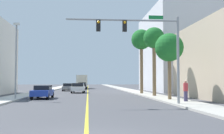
{
  "coord_description": "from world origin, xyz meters",
  "views": [
    {
      "loc": [
        0.06,
        -8.64,
        1.84
      ],
      "look_at": [
        2.54,
        20.34,
        3.29
      ],
      "focal_mm": 44.75,
      "sensor_mm": 36.0,
      "label": 1
    }
  ],
  "objects": [
    {
      "name": "sidewalk_left",
      "position": [
        -7.75,
        42.0,
        0.07
      ],
      "size": [
        2.66,
        168.0,
        0.15
      ],
      "primitive_type": "cube",
      "color": "beige",
      "rests_on": "ground"
    },
    {
      "name": "sidewalk_right",
      "position": [
        7.75,
        42.0,
        0.07
      ],
      "size": [
        2.66,
        168.0,
        0.15
      ],
      "primitive_type": "cube",
      "color": "#B2ADA3",
      "rests_on": "ground"
    },
    {
      "name": "building_right_far",
      "position": [
        17.26,
        41.49,
        7.28
      ],
      "size": [
        12.31,
        19.88,
        14.56
      ],
      "primitive_type": "cube",
      "color": "silver",
      "rests_on": "ground"
    },
    {
      "name": "pedestrian",
      "position": [
        8.15,
        13.99,
        1.02
      ],
      "size": [
        0.38,
        0.38,
        1.74
      ],
      "rotation": [
        0.0,
        0.0,
        0.32
      ],
      "color": "#3F3859",
      "rests_on": "sidewalk_right"
    },
    {
      "name": "palm_mid",
      "position": [
        7.64,
        22.86,
        6.58
      ],
      "size": [
        2.44,
        2.44,
        7.89
      ],
      "color": "brown",
      "rests_on": "sidewalk_right"
    },
    {
      "name": "delivery_truck",
      "position": [
        -1.37,
        59.38,
        1.7
      ],
      "size": [
        2.61,
        7.83,
        3.22
      ],
      "rotation": [
        0.0,
        0.0,
        -0.03
      ],
      "color": "silver",
      "rests_on": "ground"
    },
    {
      "name": "ground",
      "position": [
        0.0,
        42.0,
        0.0
      ],
      "size": [
        192.0,
        192.0,
        0.0
      ],
      "primitive_type": "plane",
      "color": "#47474C"
    },
    {
      "name": "car_white",
      "position": [
        -1.45,
        34.6,
        0.78
      ],
      "size": [
        2.08,
        4.55,
        1.51
      ],
      "rotation": [
        0.0,
        0.0,
        -0.04
      ],
      "color": "white",
      "rests_on": "ground"
    },
    {
      "name": "lane_marking_center",
      "position": [
        0.0,
        42.0,
        0.0
      ],
      "size": [
        0.16,
        144.0,
        0.01
      ],
      "primitive_type": "cube",
      "color": "yellow",
      "rests_on": "ground"
    },
    {
      "name": "car_black",
      "position": [
        -1.23,
        51.44,
        0.78
      ],
      "size": [
        1.77,
        4.24,
        1.51
      ],
      "rotation": [
        0.0,
        0.0,
        -0.0
      ],
      "color": "black",
      "rests_on": "ground"
    },
    {
      "name": "street_lamp",
      "position": [
        -6.92,
        18.97,
        4.24
      ],
      "size": [
        0.56,
        0.28,
        7.34
      ],
      "color": "gray",
      "rests_on": "sidewalk_left"
    },
    {
      "name": "car_blue",
      "position": [
        -4.63,
        20.87,
        0.72
      ],
      "size": [
        1.85,
        4.33,
        1.37
      ],
      "rotation": [
        0.0,
        0.0,
        3.13
      ],
      "color": "#1E389E",
      "rests_on": "ground"
    },
    {
      "name": "palm_near",
      "position": [
        7.55,
        16.6,
        4.88
      ],
      "size": [
        2.65,
        2.65,
        6.13
      ],
      "color": "brown",
      "rests_on": "sidewalk_right"
    },
    {
      "name": "car_gray",
      "position": [
        -3.68,
        43.17,
        0.73
      ],
      "size": [
        1.8,
        4.56,
        1.4
      ],
      "rotation": [
        0.0,
        0.0,
        0.01
      ],
      "color": "slate",
      "rests_on": "ground"
    },
    {
      "name": "car_yellow",
      "position": [
        -3.56,
        49.8,
        0.71
      ],
      "size": [
        1.96,
        4.54,
        1.35
      ],
      "rotation": [
        0.0,
        0.0,
        0.0
      ],
      "color": "gold",
      "rests_on": "ground"
    },
    {
      "name": "traffic_signal_mast",
      "position": [
        4.34,
        11.83,
        4.95
      ],
      "size": [
        8.51,
        0.36,
        6.62
      ],
      "color": "gray",
      "rests_on": "sidewalk_right"
    },
    {
      "name": "palm_far",
      "position": [
        7.36,
        29.12,
        7.35
      ],
      "size": [
        2.78,
        2.78,
        8.8
      ],
      "color": "brown",
      "rests_on": "sidewalk_right"
    }
  ]
}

